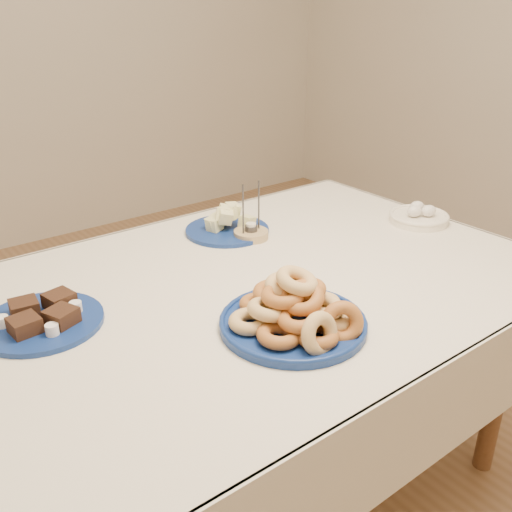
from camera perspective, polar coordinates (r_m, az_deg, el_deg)
name	(u,v)px	position (r m, az deg, el deg)	size (l,w,h in m)	color
ground	(247,491)	(1.99, -0.95, -22.41)	(5.00, 5.00, 0.00)	brown
dining_table	(245,318)	(1.58, -1.12, -6.22)	(1.71, 1.11, 0.75)	brown
donut_platter	(295,313)	(1.31, 3.96, -5.70)	(0.37, 0.37, 0.16)	navy
melon_plate	(227,225)	(1.86, -2.95, 3.15)	(0.33, 0.33, 0.09)	navy
brownie_plate	(42,319)	(1.43, -20.60, -5.89)	(0.29, 0.29, 0.05)	navy
candle_holder	(251,233)	(1.81, -0.49, 2.31)	(0.12, 0.12, 0.18)	tan
egg_bowl	(419,216)	(2.02, 15.98, 3.83)	(0.26, 0.26, 0.07)	white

